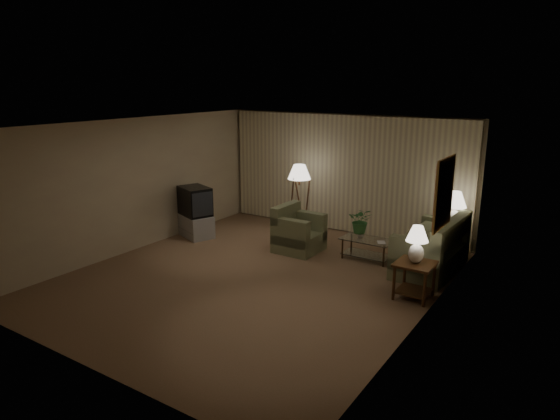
% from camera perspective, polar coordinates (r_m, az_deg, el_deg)
% --- Properties ---
extents(ground, '(7.00, 7.00, 0.00)m').
position_cam_1_polar(ground, '(9.04, -2.73, -7.62)').
color(ground, '#875F4A').
rests_on(ground, ground).
extents(room_shell, '(6.04, 7.02, 2.72)m').
position_cam_1_polar(room_shell, '(9.76, 2.47, 4.75)').
color(room_shell, beige).
rests_on(room_shell, ground).
extents(sofa, '(1.88, 1.04, 0.81)m').
position_cam_1_polar(sofa, '(9.59, 16.84, -4.35)').
color(sofa, '#797F59').
rests_on(sofa, ground).
extents(armchair, '(0.89, 0.85, 0.74)m').
position_cam_1_polar(armchair, '(10.25, 2.19, -2.69)').
color(armchair, '#797F59').
rests_on(armchair, ground).
extents(side_table_near, '(0.59, 0.59, 0.60)m').
position_cam_1_polar(side_table_near, '(8.33, 15.13, -7.02)').
color(side_table_near, '#3B1C10').
rests_on(side_table_near, ground).
extents(side_table_far, '(0.53, 0.45, 0.60)m').
position_cam_1_polar(side_table_far, '(10.37, 19.05, -3.10)').
color(side_table_far, '#3B1C10').
rests_on(side_table_far, ground).
extents(table_lamp_near, '(0.35, 0.35, 0.61)m').
position_cam_1_polar(table_lamp_near, '(8.15, 15.38, -3.45)').
color(table_lamp_near, white).
rests_on(table_lamp_near, side_table_near).
extents(table_lamp_far, '(0.44, 0.44, 0.75)m').
position_cam_1_polar(table_lamp_far, '(10.20, 19.34, 0.32)').
color(table_lamp_far, white).
rests_on(table_lamp_far, side_table_far).
extents(coffee_table, '(1.00, 0.55, 0.41)m').
position_cam_1_polar(coffee_table, '(9.92, 9.91, -4.08)').
color(coffee_table, silver).
rests_on(coffee_table, ground).
extents(tv_cabinet, '(1.21, 1.11, 0.50)m').
position_cam_1_polar(tv_cabinet, '(11.38, -9.58, -1.76)').
color(tv_cabinet, '#98989B').
rests_on(tv_cabinet, ground).
extents(crt_tv, '(1.10, 1.04, 0.64)m').
position_cam_1_polar(crt_tv, '(11.24, -9.70, 1.02)').
color(crt_tv, black).
rests_on(crt_tv, tv_cabinet).
extents(floor_lamp, '(0.52, 0.52, 1.60)m').
position_cam_1_polar(floor_lamp, '(11.30, 2.20, 1.39)').
color(floor_lamp, '#3B1C10').
rests_on(floor_lamp, ground).
extents(ottoman, '(0.75, 0.75, 0.38)m').
position_cam_1_polar(ottoman, '(10.56, 0.40, -3.20)').
color(ottoman, '#A75D38').
rests_on(ottoman, ground).
extents(vase, '(0.15, 0.15, 0.14)m').
position_cam_1_polar(vase, '(9.91, 9.17, -2.79)').
color(vase, silver).
rests_on(vase, coffee_table).
extents(flowers, '(0.56, 0.53, 0.51)m').
position_cam_1_polar(flowers, '(9.82, 9.24, -0.98)').
color(flowers, '#357737').
rests_on(flowers, vase).
extents(book, '(0.23, 0.25, 0.02)m').
position_cam_1_polar(book, '(9.70, 11.07, -3.65)').
color(book, olive).
rests_on(book, coffee_table).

